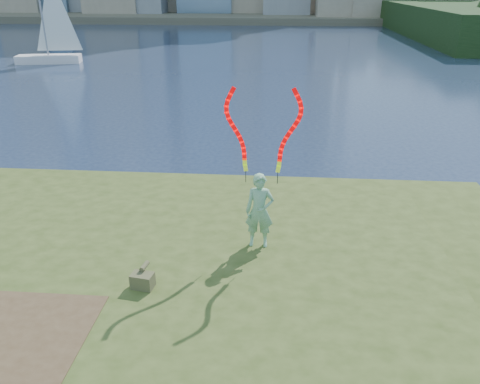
{
  "coord_description": "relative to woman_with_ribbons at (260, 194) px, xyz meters",
  "views": [
    {
      "loc": [
        2.79,
        -9.49,
        6.84
      ],
      "look_at": [
        1.95,
        1.0,
        2.1
      ],
      "focal_mm": 35.0,
      "sensor_mm": 36.0,
      "label": 1
    }
  ],
  "objects": [
    {
      "name": "canvas_bag",
      "position": [
        -2.43,
        -2.01,
        -1.21
      ],
      "size": [
        0.51,
        0.58,
        0.45
      ],
      "rotation": [
        0.0,
        0.0,
        -0.16
      ],
      "color": "#4A512C",
      "rests_on": "grassy_knoll"
    },
    {
      "name": "grassy_knoll",
      "position": [
        -2.46,
        -3.01,
        -1.85
      ],
      "size": [
        20.0,
        18.0,
        0.8
      ],
      "color": "#354418",
      "rests_on": "ground"
    },
    {
      "name": "ground",
      "position": [
        -2.46,
        -0.72,
        -2.19
      ],
      "size": [
        320.0,
        320.0,
        0.0
      ],
      "primitive_type": "plane",
      "color": "#19263F",
      "rests_on": "ground"
    },
    {
      "name": "far_shore",
      "position": [
        -2.46,
        94.28,
        -1.59
      ],
      "size": [
        320.0,
        40.0,
        1.2
      ],
      "primitive_type": "cube",
      "color": "#514C3C",
      "rests_on": "ground"
    },
    {
      "name": "sailboat",
      "position": [
        -20.38,
        32.43,
        -0.64
      ],
      "size": [
        6.0,
        2.91,
        9.01
      ],
      "rotation": [
        0.0,
        0.0,
        0.21
      ],
      "color": "silver",
      "rests_on": "ground"
    },
    {
      "name": "woman_with_ribbons",
      "position": [
        0.0,
        0.0,
        0.0
      ],
      "size": [
        2.16,
        0.47,
        4.25
      ],
      "rotation": [
        0.0,
        0.0,
        -0.03
      ],
      "color": "#1B7033",
      "rests_on": "grassy_knoll"
    }
  ]
}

